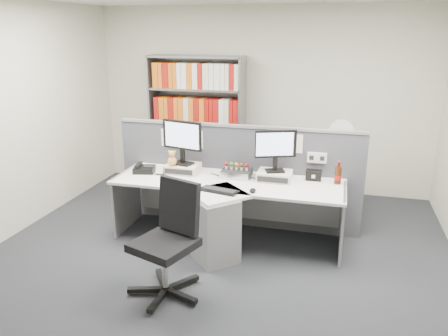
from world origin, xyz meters
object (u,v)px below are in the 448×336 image
(desktop_pc, at_px, (237,173))
(office_chair, at_px, (170,236))
(desk_calendar, at_px, (160,171))
(speaker, at_px, (314,175))
(mouse, at_px, (253,190))
(cola_bottle, at_px, (338,175))
(desk, at_px, (223,210))
(monitor_left, at_px, (182,139))
(desk_fan, at_px, (341,135))
(shelving_unit, at_px, (197,125))
(filing_cabinet, at_px, (337,187))
(desk_phone, at_px, (144,169))
(monitor_right, at_px, (276,147))
(keyboard, at_px, (219,190))

(desktop_pc, relative_size, office_chair, 0.31)
(desk_calendar, height_order, speaker, speaker)
(mouse, distance_m, desk_calendar, 1.20)
(desk_calendar, height_order, cola_bottle, cola_bottle)
(mouse, bearing_deg, desk, 168.68)
(monitor_left, bearing_deg, desk_fan, 29.49)
(desktop_pc, distance_m, shelving_unit, 1.75)
(filing_cabinet, distance_m, office_chair, 2.77)
(desk_phone, distance_m, filing_cabinet, 2.55)
(monitor_right, distance_m, speaker, 0.55)
(shelving_unit, bearing_deg, desktop_pc, -56.48)
(monitor_left, relative_size, cola_bottle, 2.03)
(cola_bottle, bearing_deg, desk_fan, 89.81)
(monitor_left, relative_size, office_chair, 0.50)
(desk, bearing_deg, shelving_unit, 115.96)
(cola_bottle, relative_size, filing_cabinet, 0.37)
(desktop_pc, height_order, mouse, desktop_pc)
(desk_phone, xyz_separation_m, desk_calendar, (0.23, -0.04, 0.01))
(desk, distance_m, desk_phone, 1.13)
(shelving_unit, bearing_deg, desk_fan, -12.08)
(monitor_left, bearing_deg, desk_phone, -165.85)
(desktop_pc, bearing_deg, monitor_left, -178.82)
(monitor_left, bearing_deg, desktop_pc, 1.18)
(desk_phone, bearing_deg, desk_calendar, -10.42)
(desk, xyz_separation_m, office_chair, (-0.24, -0.95, 0.10))
(monitor_left, distance_m, speaker, 1.57)
(desk_phone, bearing_deg, office_chair, -56.44)
(mouse, height_order, office_chair, office_chair)
(monitor_left, relative_size, shelving_unit, 0.26)
(desktop_pc, height_order, speaker, speaker)
(desktop_pc, distance_m, cola_bottle, 1.14)
(monitor_right, height_order, speaker, monitor_right)
(mouse, distance_m, office_chair, 1.08)
(keyboard, distance_m, office_chair, 0.86)
(monitor_right, relative_size, keyboard, 1.11)
(monitor_right, height_order, desk_phone, monitor_right)
(desk, xyz_separation_m, monitor_right, (0.50, 0.38, 0.65))
(monitor_right, bearing_deg, shelving_unit, 133.78)
(cola_bottle, relative_size, shelving_unit, 0.13)
(cola_bottle, bearing_deg, keyboard, -154.13)
(desk_phone, bearing_deg, monitor_right, 4.22)
(mouse, xyz_separation_m, speaker, (0.59, 0.56, 0.04))
(monitor_right, xyz_separation_m, keyboard, (-0.50, -0.53, -0.37))
(desk, xyz_separation_m, speaker, (0.93, 0.49, 0.32))
(monitor_left, bearing_deg, filing_cabinet, 29.51)
(desk, relative_size, desk_calendar, 22.55)
(desk, distance_m, mouse, 0.45)
(desk_phone, bearing_deg, monitor_left, 14.15)
(speaker, relative_size, cola_bottle, 0.68)
(monitor_right, xyz_separation_m, desk_fan, (0.70, 1.02, -0.05))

